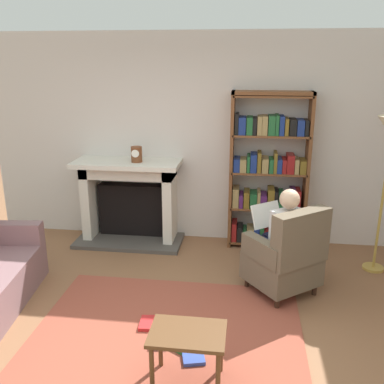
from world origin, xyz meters
name	(u,v)px	position (x,y,z in m)	size (l,w,h in m)	color
ground	(161,353)	(0.00, 0.00, 0.00)	(14.00, 14.00, 0.00)	brown
back_wall	(198,140)	(0.00, 2.55, 1.35)	(5.60, 0.10, 2.70)	silver
area_rug	(168,331)	(0.00, 0.30, 0.01)	(2.40, 1.80, 0.01)	#974634
fireplace	(130,198)	(-0.88, 2.30, 0.59)	(1.41, 0.64, 1.11)	#4C4742
mantel_clock	(137,154)	(-0.74, 2.20, 1.21)	(0.14, 0.14, 0.20)	brown
bookshelf	(268,174)	(0.92, 2.33, 0.98)	(0.98, 0.32, 1.99)	brown
armchair_reading	(287,257)	(1.09, 1.11, 0.42)	(0.89, 0.88, 0.97)	#331E14
seated_reader	(280,235)	(1.02, 1.20, 0.62)	(0.57, 0.59, 1.14)	silver
side_table	(188,340)	(0.27, -0.31, 0.38)	(0.56, 0.39, 0.45)	brown
scattered_books	(171,341)	(0.06, 0.14, 0.03)	(0.66, 0.64, 0.03)	#334CA5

